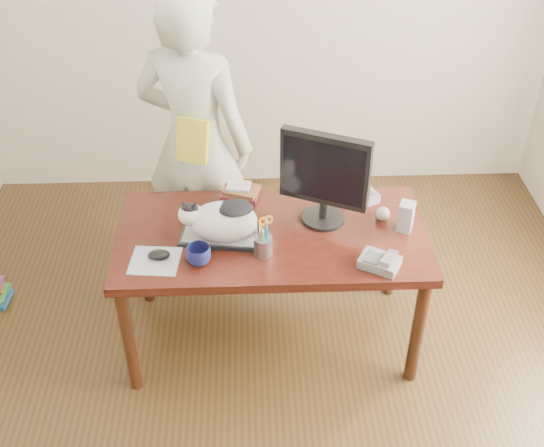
{
  "coord_description": "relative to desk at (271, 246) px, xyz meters",
  "views": [
    {
      "loc": [
        -0.11,
        -2.16,
        2.91
      ],
      "look_at": [
        0.0,
        0.55,
        0.85
      ],
      "focal_mm": 45.0,
      "sensor_mm": 36.0,
      "label": 1
    }
  ],
  "objects": [
    {
      "name": "coffee_mug",
      "position": [
        -0.36,
        -0.3,
        0.2
      ],
      "size": [
        0.17,
        0.17,
        0.1
      ],
      "primitive_type": "imported",
      "rotation": [
        0.0,
        0.0,
        0.73
      ],
      "color": "#0D1037",
      "rests_on": "desk"
    },
    {
      "name": "mousepad",
      "position": [
        -0.58,
        -0.28,
        0.15
      ],
      "size": [
        0.26,
        0.24,
        0.01
      ],
      "rotation": [
        0.0,
        0.0,
        -0.1
      ],
      "color": "#B8BCC5",
      "rests_on": "desk"
    },
    {
      "name": "person",
      "position": [
        -0.41,
        0.53,
        0.33
      ],
      "size": [
        0.79,
        0.66,
        1.86
      ],
      "primitive_type": "imported",
      "rotation": [
        0.0,
        0.0,
        2.78
      ],
      "color": "white",
      "rests_on": "ground"
    },
    {
      "name": "pen_cup",
      "position": [
        -0.05,
        -0.25,
        0.21
      ],
      "size": [
        0.12,
        0.12,
        0.23
      ],
      "rotation": [
        0.0,
        0.0,
        0.39
      ],
      "color": "gray",
      "rests_on": "desk"
    },
    {
      "name": "held_book",
      "position": [
        -0.41,
        0.36,
        0.45
      ],
      "size": [
        0.2,
        0.16,
        0.24
      ],
      "rotation": [
        0.0,
        0.0,
        -0.36
      ],
      "color": "gold",
      "rests_on": "person"
    },
    {
      "name": "monitor",
      "position": [
        0.27,
        0.01,
        0.44
      ],
      "size": [
        0.44,
        0.3,
        0.52
      ],
      "rotation": [
        0.0,
        0.0,
        -0.42
      ],
      "color": "black",
      "rests_on": "desk"
    },
    {
      "name": "keyboard",
      "position": [
        -0.24,
        -0.13,
        0.16
      ],
      "size": [
        0.47,
        0.24,
        0.03
      ],
      "rotation": [
        0.0,
        0.0,
        -0.15
      ],
      "color": "black",
      "rests_on": "desk"
    },
    {
      "name": "baseball",
      "position": [
        0.59,
        0.02,
        0.19
      ],
      "size": [
        0.07,
        0.07,
        0.07
      ],
      "rotation": [
        0.0,
        0.0,
        0.19
      ],
      "color": "beige",
      "rests_on": "desk"
    },
    {
      "name": "phone",
      "position": [
        0.52,
        -0.36,
        0.18
      ],
      "size": [
        0.23,
        0.21,
        0.09
      ],
      "rotation": [
        0.0,
        0.0,
        -0.52
      ],
      "color": "slate",
      "rests_on": "desk"
    },
    {
      "name": "mouse",
      "position": [
        -0.56,
        -0.26,
        0.17
      ],
      "size": [
        0.11,
        0.08,
        0.04
      ],
      "rotation": [
        0.0,
        0.0,
        -0.1
      ],
      "color": "black",
      "rests_on": "mousepad"
    },
    {
      "name": "cat",
      "position": [
        -0.26,
        -0.13,
        0.28
      ],
      "size": [
        0.44,
        0.26,
        0.25
      ],
      "rotation": [
        0.0,
        0.0,
        -0.15
      ],
      "color": "silver",
      "rests_on": "keyboard"
    },
    {
      "name": "speaker",
      "position": [
        0.69,
        -0.07,
        0.23
      ],
      "size": [
        0.1,
        0.1,
        0.16
      ],
      "rotation": [
        0.0,
        0.0,
        -0.42
      ],
      "color": "#9B9B9D",
      "rests_on": "desk"
    },
    {
      "name": "calculator",
      "position": [
        0.5,
        0.22,
        0.17
      ],
      "size": [
        0.21,
        0.23,
        0.06
      ],
      "rotation": [
        0.0,
        0.0,
        0.45
      ],
      "color": "slate",
      "rests_on": "desk"
    },
    {
      "name": "desk",
      "position": [
        0.0,
        0.0,
        0.0
      ],
      "size": [
        1.6,
        0.8,
        0.75
      ],
      "color": "black",
      "rests_on": "ground"
    },
    {
      "name": "room",
      "position": [
        0.0,
        -0.68,
        0.75
      ],
      "size": [
        4.5,
        4.5,
        4.5
      ],
      "color": "black",
      "rests_on": "ground"
    },
    {
      "name": "book_stack",
      "position": [
        -0.16,
        0.26,
        0.18
      ],
      "size": [
        0.23,
        0.19,
        0.07
      ],
      "rotation": [
        0.0,
        0.0,
        -0.27
      ],
      "color": "#431215",
      "rests_on": "desk"
    }
  ]
}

